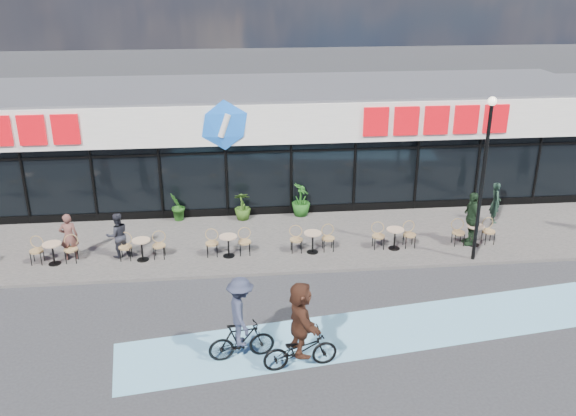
{
  "coord_description": "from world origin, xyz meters",
  "views": [
    {
      "loc": [
        0.08,
        -15.3,
        9.24
      ],
      "look_at": [
        2.02,
        3.5,
        1.71
      ],
      "focal_mm": 38.0,
      "sensor_mm": 36.0,
      "label": 1
    }
  ],
  "objects_px": {
    "patron_left": "(69,237)",
    "pedestrian_a": "(472,218)",
    "potted_plant_left": "(178,207)",
    "pedestrian_b": "(495,202)",
    "cyclist_a": "(300,331)",
    "potted_plant_right": "(301,200)",
    "lamp_post": "(484,167)",
    "patron_right": "(118,235)",
    "potted_plant_mid": "(242,206)"
  },
  "relations": [
    {
      "from": "lamp_post",
      "to": "potted_plant_left",
      "type": "bearing_deg",
      "value": 156.57
    },
    {
      "from": "lamp_post",
      "to": "potted_plant_right",
      "type": "xyz_separation_m",
      "value": [
        -5.27,
        4.42,
        -2.58
      ]
    },
    {
      "from": "potted_plant_left",
      "to": "potted_plant_right",
      "type": "bearing_deg",
      "value": 0.89
    },
    {
      "from": "lamp_post",
      "to": "cyclist_a",
      "type": "relative_size",
      "value": 2.33
    },
    {
      "from": "pedestrian_b",
      "to": "patron_right",
      "type": "bearing_deg",
      "value": 104.24
    },
    {
      "from": "potted_plant_left",
      "to": "pedestrian_b",
      "type": "xyz_separation_m",
      "value": [
        12.03,
        -1.33,
        0.21
      ]
    },
    {
      "from": "potted_plant_mid",
      "to": "cyclist_a",
      "type": "relative_size",
      "value": 0.47
    },
    {
      "from": "potted_plant_right",
      "to": "patron_left",
      "type": "height_order",
      "value": "patron_left"
    },
    {
      "from": "lamp_post",
      "to": "pedestrian_a",
      "type": "height_order",
      "value": "lamp_post"
    },
    {
      "from": "patron_left",
      "to": "pedestrian_a",
      "type": "xyz_separation_m",
      "value": [
        13.7,
        -0.19,
        0.15
      ]
    },
    {
      "from": "potted_plant_left",
      "to": "patron_right",
      "type": "bearing_deg",
      "value": -121.2
    },
    {
      "from": "patron_right",
      "to": "cyclist_a",
      "type": "xyz_separation_m",
      "value": [
        5.35,
        -6.56,
        0.16
      ]
    },
    {
      "from": "potted_plant_right",
      "to": "patron_right",
      "type": "relative_size",
      "value": 0.83
    },
    {
      "from": "lamp_post",
      "to": "pedestrian_b",
      "type": "distance_m",
      "value": 4.36
    },
    {
      "from": "potted_plant_left",
      "to": "patron_right",
      "type": "distance_m",
      "value": 3.43
    },
    {
      "from": "pedestrian_a",
      "to": "potted_plant_right",
      "type": "bearing_deg",
      "value": -120.08
    },
    {
      "from": "patron_left",
      "to": "pedestrian_b",
      "type": "bearing_deg",
      "value": 176.0
    },
    {
      "from": "lamp_post",
      "to": "potted_plant_mid",
      "type": "bearing_deg",
      "value": 150.7
    },
    {
      "from": "potted_plant_right",
      "to": "patron_right",
      "type": "distance_m",
      "value": 7.2
    },
    {
      "from": "cyclist_a",
      "to": "pedestrian_b",
      "type": "bearing_deg",
      "value": 43.97
    },
    {
      "from": "potted_plant_mid",
      "to": "pedestrian_b",
      "type": "relative_size",
      "value": 0.7
    },
    {
      "from": "lamp_post",
      "to": "potted_plant_mid",
      "type": "relative_size",
      "value": 4.94
    },
    {
      "from": "potted_plant_left",
      "to": "potted_plant_mid",
      "type": "distance_m",
      "value": 2.48
    },
    {
      "from": "potted_plant_mid",
      "to": "cyclist_a",
      "type": "height_order",
      "value": "cyclist_a"
    },
    {
      "from": "lamp_post",
      "to": "patron_right",
      "type": "relative_size",
      "value": 3.49
    },
    {
      "from": "potted_plant_right",
      "to": "patron_left",
      "type": "distance_m",
      "value": 8.66
    },
    {
      "from": "pedestrian_a",
      "to": "cyclist_a",
      "type": "bearing_deg",
      "value": -47.07
    },
    {
      "from": "patron_left",
      "to": "pedestrian_a",
      "type": "bearing_deg",
      "value": 169.17
    },
    {
      "from": "potted_plant_right",
      "to": "pedestrian_a",
      "type": "relative_size",
      "value": 0.67
    },
    {
      "from": "lamp_post",
      "to": "potted_plant_left",
      "type": "xyz_separation_m",
      "value": [
        -10.03,
        4.34,
        -2.64
      ]
    },
    {
      "from": "patron_right",
      "to": "pedestrian_b",
      "type": "relative_size",
      "value": 0.99
    },
    {
      "from": "lamp_post",
      "to": "patron_left",
      "type": "bearing_deg",
      "value": 174.07
    },
    {
      "from": "pedestrian_b",
      "to": "potted_plant_left",
      "type": "bearing_deg",
      "value": 91.31
    },
    {
      "from": "potted_plant_right",
      "to": "cyclist_a",
      "type": "height_order",
      "value": "cyclist_a"
    },
    {
      "from": "patron_left",
      "to": "pedestrian_b",
      "type": "xyz_separation_m",
      "value": [
        15.38,
        1.62,
        -0.02
      ]
    },
    {
      "from": "cyclist_a",
      "to": "potted_plant_right",
      "type": "bearing_deg",
      "value": 82.91
    },
    {
      "from": "pedestrian_a",
      "to": "lamp_post",
      "type": "bearing_deg",
      "value": -15.4
    },
    {
      "from": "potted_plant_left",
      "to": "pedestrian_b",
      "type": "distance_m",
      "value": 12.1
    },
    {
      "from": "pedestrian_a",
      "to": "pedestrian_b",
      "type": "relative_size",
      "value": 1.22
    },
    {
      "from": "pedestrian_b",
      "to": "cyclist_a",
      "type": "bearing_deg",
      "value": 141.6
    },
    {
      "from": "potted_plant_right",
      "to": "pedestrian_b",
      "type": "distance_m",
      "value": 7.4
    },
    {
      "from": "potted_plant_left",
      "to": "cyclist_a",
      "type": "bearing_deg",
      "value": -69.39
    },
    {
      "from": "pedestrian_b",
      "to": "cyclist_a",
      "type": "distance_m",
      "value": 11.75
    },
    {
      "from": "patron_left",
      "to": "cyclist_a",
      "type": "xyz_separation_m",
      "value": [
        6.92,
        -6.54,
        0.13
      ]
    },
    {
      "from": "potted_plant_mid",
      "to": "patron_right",
      "type": "distance_m",
      "value": 5.11
    },
    {
      "from": "potted_plant_right",
      "to": "lamp_post",
      "type": "bearing_deg",
      "value": -39.99
    },
    {
      "from": "potted_plant_left",
      "to": "cyclist_a",
      "type": "relative_size",
      "value": 0.49
    },
    {
      "from": "potted_plant_mid",
      "to": "pedestrian_a",
      "type": "distance_m",
      "value": 8.46
    },
    {
      "from": "patron_right",
      "to": "pedestrian_b",
      "type": "xyz_separation_m",
      "value": [
        13.8,
        1.6,
        0.01
      ]
    },
    {
      "from": "potted_plant_left",
      "to": "cyclist_a",
      "type": "xyz_separation_m",
      "value": [
        3.57,
        -9.49,
        0.36
      ]
    }
  ]
}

